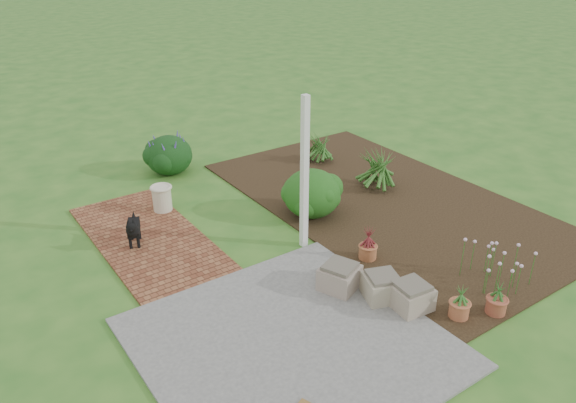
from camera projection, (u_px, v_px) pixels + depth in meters
ground at (292, 253)px, 8.91m from camera, size 80.00×80.00×0.00m
concrete_patio at (291, 342)px, 6.97m from camera, size 3.50×3.50×0.04m
brick_path at (148, 238)px, 9.32m from camera, size 1.60×3.50×0.04m
garden_bed at (385, 202)px, 10.55m from camera, size 4.00×7.00×0.03m
veranda_post at (305, 175)px, 8.58m from camera, size 0.10×0.10×2.50m
stone_trough_near at (411, 297)px, 7.52m from camera, size 0.53×0.53×0.32m
stone_trough_mid at (382, 287)px, 7.72m from camera, size 0.61×0.61×0.32m
stone_trough_far at (339, 278)px, 7.92m from camera, size 0.64×0.64×0.33m
black_dog at (133, 228)px, 8.93m from camera, size 0.35×0.58×0.52m
cream_ceramic_urn at (162, 198)px, 10.09m from camera, size 0.42×0.42×0.45m
evergreen_shrub at (312, 192)px, 9.87m from camera, size 1.24×1.24×0.87m
agapanthus_clump_back at (378, 165)px, 10.90m from camera, size 1.32×1.32×0.92m
agapanthus_clump_front at (319, 145)px, 12.17m from camera, size 0.96×0.96×0.76m
pink_flower_patch at (499, 264)px, 8.01m from camera, size 1.02×1.02×0.61m
terracotta_pot_bronze at (368, 252)px, 8.68m from camera, size 0.28×0.28×0.22m
terracotta_pot_small_left at (496, 306)px, 7.45m from camera, size 0.34×0.34×0.22m
terracotta_pot_small_right at (459, 309)px, 7.37m from camera, size 0.30×0.30×0.22m
purple_flowering_bush at (169, 154)px, 11.66m from camera, size 1.10×1.10×0.82m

